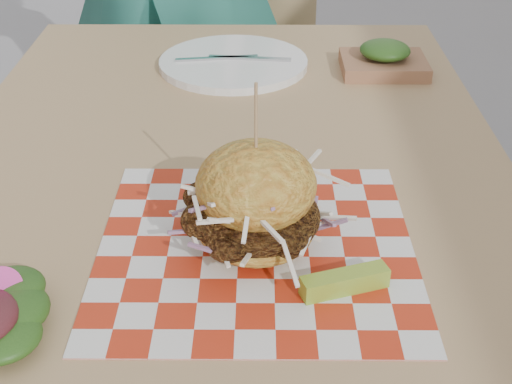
# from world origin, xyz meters

# --- Properties ---
(patio_table) EXTENTS (0.80, 1.20, 0.75)m
(patio_table) POSITION_xyz_m (-0.33, 0.09, 0.67)
(patio_table) COLOR tan
(patio_table) RESTS_ON ground
(patio_chair) EXTENTS (0.46, 0.47, 0.95)m
(patio_chair) POSITION_xyz_m (-0.32, 1.16, 0.55)
(patio_chair) COLOR tan
(patio_chair) RESTS_ON ground
(paper_liner) EXTENTS (0.36, 0.36, 0.00)m
(paper_liner) POSITION_xyz_m (-0.28, -0.11, 0.75)
(paper_liner) COLOR red
(paper_liner) RESTS_ON patio_table
(sandwich) EXTENTS (0.18, 0.18, 0.20)m
(sandwich) POSITION_xyz_m (-0.28, -0.11, 0.81)
(sandwich) COLOR gold
(sandwich) RESTS_ON paper_liner
(pickle_spear) EXTENTS (0.10, 0.05, 0.02)m
(pickle_spear) POSITION_xyz_m (-0.19, -0.19, 0.76)
(pickle_spear) COLOR #90AF32
(pickle_spear) RESTS_ON paper_liner
(place_setting) EXTENTS (0.27, 0.27, 0.02)m
(place_setting) POSITION_xyz_m (-0.33, 0.45, 0.76)
(place_setting) COLOR white
(place_setting) RESTS_ON patio_table
(kraft_tray) EXTENTS (0.15, 0.12, 0.06)m
(kraft_tray) POSITION_xyz_m (-0.06, 0.43, 0.77)
(kraft_tray) COLOR #956343
(kraft_tray) RESTS_ON patio_table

